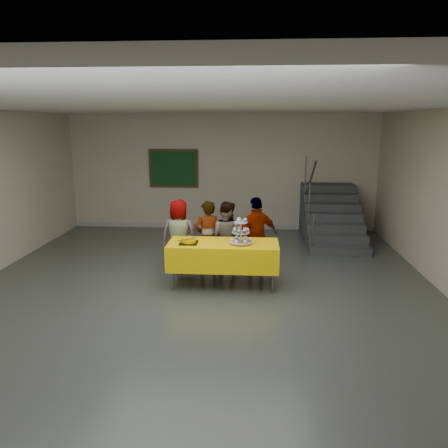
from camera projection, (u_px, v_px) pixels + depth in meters
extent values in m
plane|color=#4C514C|center=(199.00, 302.00, 6.88)|extent=(10.00, 10.00, 0.00)
cube|color=#C1B69B|center=(222.00, 172.00, 11.40)|extent=(8.00, 0.04, 3.00)
cube|color=silver|center=(196.00, 106.00, 6.20)|extent=(8.00, 10.00, 0.04)
cube|color=#999999|center=(222.00, 226.00, 11.71)|extent=(7.90, 0.03, 0.12)
cylinder|color=#595960|center=(172.00, 270.00, 7.30)|extent=(0.04, 0.04, 0.73)
cylinder|color=#595960|center=(273.00, 272.00, 7.19)|extent=(0.04, 0.04, 0.73)
cylinder|color=#595960|center=(178.00, 259.00, 7.87)|extent=(0.04, 0.04, 0.73)
cylinder|color=#595960|center=(271.00, 261.00, 7.75)|extent=(0.04, 0.04, 0.73)
cube|color=#595960|center=(223.00, 244.00, 7.44)|extent=(1.80, 0.70, 0.02)
cube|color=yellow|center=(223.00, 255.00, 7.49)|extent=(1.88, 0.78, 0.44)
cylinder|color=silver|center=(241.00, 243.00, 7.36)|extent=(0.18, 0.18, 0.01)
cylinder|color=silver|center=(241.00, 232.00, 7.32)|extent=(0.02, 0.02, 0.42)
cylinder|color=silver|center=(241.00, 242.00, 7.36)|extent=(0.38, 0.38, 0.01)
cylinder|color=silver|center=(241.00, 232.00, 7.32)|extent=(0.30, 0.30, 0.01)
cylinder|color=silver|center=(241.00, 222.00, 7.28)|extent=(0.22, 0.22, 0.01)
cube|color=black|center=(189.00, 243.00, 7.39)|extent=(0.30, 0.30, 0.02)
cylinder|color=#FFD000|center=(189.00, 240.00, 7.38)|extent=(0.25, 0.25, 0.07)
ellipsoid|color=#FFD000|center=(189.00, 238.00, 7.37)|extent=(0.25, 0.25, 0.05)
ellipsoid|color=white|center=(191.00, 238.00, 7.33)|extent=(0.08, 0.08, 0.02)
cube|color=silver|center=(186.00, 239.00, 7.25)|extent=(0.30, 0.16, 0.04)
imported|color=slate|center=(179.00, 236.00, 8.22)|extent=(0.70, 0.48, 1.38)
imported|color=slate|center=(207.00, 238.00, 8.06)|extent=(0.59, 0.50, 1.39)
imported|color=slate|center=(226.00, 237.00, 8.19)|extent=(0.80, 0.72, 1.35)
imported|color=slate|center=(257.00, 236.00, 8.06)|extent=(0.92, 0.67, 1.45)
cube|color=#424447|center=(340.00, 251.00, 9.35)|extent=(1.30, 0.30, 0.18)
cube|color=#424447|center=(337.00, 243.00, 9.62)|extent=(1.30, 0.30, 0.36)
cube|color=#424447|center=(335.00, 236.00, 9.89)|extent=(1.30, 0.30, 0.54)
cube|color=#424447|center=(333.00, 229.00, 10.17)|extent=(1.30, 0.30, 0.72)
cube|color=#424447|center=(331.00, 222.00, 10.44)|extent=(1.30, 0.30, 0.90)
cube|color=#424447|center=(329.00, 216.00, 10.71)|extent=(1.30, 0.30, 1.08)
cube|color=#424447|center=(327.00, 210.00, 10.98)|extent=(1.30, 0.30, 1.26)
cube|color=#424447|center=(326.00, 207.00, 11.27)|extent=(1.30, 0.30, 1.26)
cylinder|color=#595960|center=(312.00, 234.00, 9.26)|extent=(0.04, 0.04, 0.90)
cylinder|color=#595960|center=(309.00, 203.00, 9.92)|extent=(0.04, 0.04, 0.90)
cylinder|color=#595960|center=(306.00, 175.00, 10.67)|extent=(0.04, 0.04, 0.90)
cylinder|color=#595960|center=(310.00, 183.00, 9.87)|extent=(0.04, 1.85, 1.20)
cube|color=#472B16|center=(174.00, 168.00, 11.44)|extent=(1.30, 0.04, 1.00)
cube|color=#15431C|center=(173.00, 168.00, 11.41)|extent=(1.18, 0.02, 0.88)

